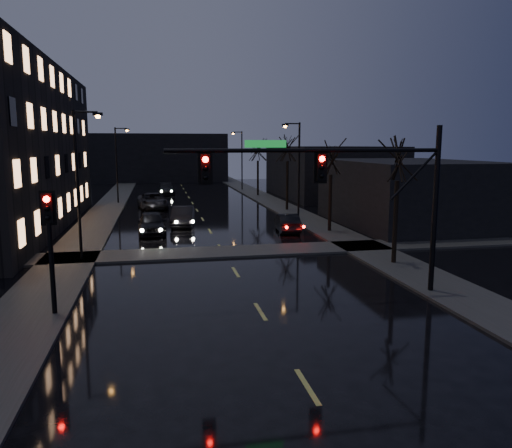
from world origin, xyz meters
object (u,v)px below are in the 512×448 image
oncoming_car_b (183,216)px  oncoming_car_c (153,201)px  lead_car (287,223)px  oncoming_car_d (166,189)px  oncoming_car_a (151,223)px

oncoming_car_b → oncoming_car_c: oncoming_car_c is taller
lead_car → oncoming_car_d: bearing=-69.4°
oncoming_car_d → lead_car: (8.01, -29.10, -0.06)m
oncoming_car_a → oncoming_car_d: size_ratio=0.94×
oncoming_car_c → lead_car: size_ratio=1.39×
oncoming_car_d → lead_car: size_ratio=1.23×
lead_car → oncoming_car_b: bearing=-24.5°
oncoming_car_c → oncoming_car_d: size_ratio=1.13×
oncoming_car_b → lead_car: bearing=-22.9°
oncoming_car_d → oncoming_car_c: bearing=-97.8°
oncoming_car_c → oncoming_car_a: bearing=-96.4°
oncoming_car_b → lead_car: 8.32m
oncoming_car_a → oncoming_car_d: 28.21m
oncoming_car_a → oncoming_car_d: (1.55, 28.17, -0.08)m
oncoming_car_c → oncoming_car_d: bearing=77.2°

